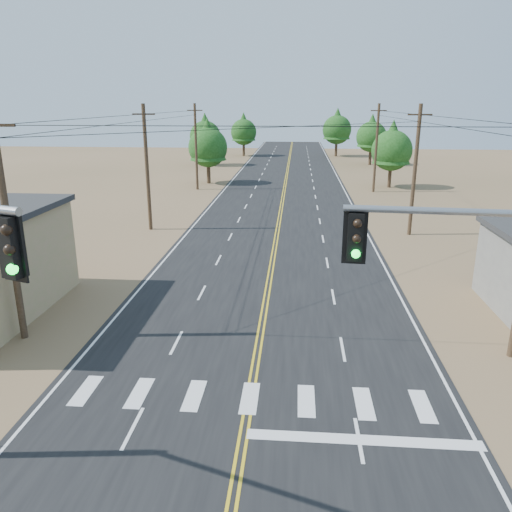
# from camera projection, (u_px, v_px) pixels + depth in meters

# --- Properties ---
(road) EXTENTS (15.00, 200.00, 0.02)m
(road) POSITION_uv_depth(u_px,v_px,m) (276.00, 238.00, 38.64)
(road) COLOR black
(road) RESTS_ON ground
(utility_pole_left_near) EXTENTS (1.80, 0.30, 10.00)m
(utility_pole_left_near) POSITION_uv_depth(u_px,v_px,m) (8.00, 226.00, 20.81)
(utility_pole_left_near) COLOR #4C3826
(utility_pole_left_near) RESTS_ON ground
(utility_pole_left_mid) EXTENTS (1.80, 0.30, 10.00)m
(utility_pole_left_mid) POSITION_uv_depth(u_px,v_px,m) (147.00, 167.00, 39.86)
(utility_pole_left_mid) COLOR #4C3826
(utility_pole_left_mid) RESTS_ON ground
(utility_pole_left_far) EXTENTS (1.80, 0.30, 10.00)m
(utility_pole_left_far) POSITION_uv_depth(u_px,v_px,m) (196.00, 146.00, 58.91)
(utility_pole_left_far) COLOR #4C3826
(utility_pole_left_far) RESTS_ON ground
(utility_pole_right_mid) EXTENTS (1.80, 0.30, 10.00)m
(utility_pole_right_mid) POSITION_uv_depth(u_px,v_px,m) (415.00, 170.00, 38.22)
(utility_pole_right_mid) COLOR #4C3826
(utility_pole_right_mid) RESTS_ON ground
(utility_pole_right_far) EXTENTS (1.80, 0.30, 10.00)m
(utility_pole_right_far) POSITION_uv_depth(u_px,v_px,m) (376.00, 148.00, 57.27)
(utility_pole_right_far) COLOR #4C3826
(utility_pole_right_far) RESTS_ON ground
(tree_left_near) EXTENTS (4.99, 4.99, 8.32)m
(tree_left_near) POSITION_uv_depth(u_px,v_px,m) (208.00, 143.00, 63.54)
(tree_left_near) COLOR #3F2D1E
(tree_left_near) RESTS_ON ground
(tree_left_mid) EXTENTS (5.11, 5.11, 8.52)m
(tree_left_mid) POSITION_uv_depth(u_px,v_px,m) (205.00, 133.00, 82.21)
(tree_left_mid) COLOR #3F2D1E
(tree_left_mid) RESTS_ON ground
(tree_left_far) EXTENTS (4.98, 4.98, 8.31)m
(tree_left_far) POSITION_uv_depth(u_px,v_px,m) (244.00, 129.00, 96.97)
(tree_left_far) COLOR #3F2D1E
(tree_left_far) RESTS_ON ground
(tree_right_near) EXTENTS (4.90, 4.90, 8.16)m
(tree_right_near) POSITION_uv_depth(u_px,v_px,m) (392.00, 146.00, 60.43)
(tree_right_near) COLOR #3F2D1E
(tree_right_near) RESTS_ON ground
(tree_right_mid) EXTENTS (5.02, 5.02, 8.37)m
(tree_right_mid) POSITION_uv_depth(u_px,v_px,m) (372.00, 134.00, 82.98)
(tree_right_mid) COLOR #3F2D1E
(tree_right_mid) RESTS_ON ground
(tree_right_far) EXTENTS (5.51, 5.51, 9.18)m
(tree_right_far) POSITION_uv_depth(u_px,v_px,m) (337.00, 127.00, 96.20)
(tree_right_far) COLOR #3F2D1E
(tree_right_far) RESTS_ON ground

